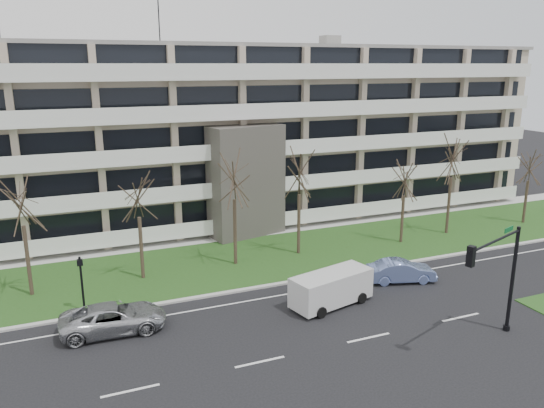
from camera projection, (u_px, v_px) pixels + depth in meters
name	position (u px, v px, depth m)	size (l,w,h in m)	color
ground	(368.00, 338.00, 27.28)	(160.00, 160.00, 0.00)	black
grass_verge	(272.00, 256.00, 38.89)	(90.00, 10.00, 0.06)	#214617
curb	(302.00, 280.00, 34.42)	(90.00, 0.35, 0.12)	#B2B2AD
sidewalk	(247.00, 234.00, 43.81)	(90.00, 2.00, 0.08)	#B2B2AD
lane_edge_line	(312.00, 290.00, 33.09)	(90.00, 0.12, 0.01)	white
apartment_building	(220.00, 133.00, 47.96)	(60.50, 15.10, 18.75)	#C0AF95
silver_pickup	(114.00, 318.00, 27.78)	(2.50, 5.43, 1.51)	#AEB0B5
blue_sedan	(401.00, 271.00, 34.21)	(1.52, 4.35, 1.43)	#7E96DB
white_van	(332.00, 286.00, 30.82)	(5.34, 3.01, 1.95)	silver
traffic_signal	(499.00, 270.00, 25.99)	(4.89, 1.98, 5.97)	black
pedestrian_signal	(81.00, 277.00, 29.66)	(0.32, 0.26, 3.31)	black
tree_1	(20.00, 198.00, 30.75)	(3.96, 3.96, 7.91)	#382B21
tree_2	(138.00, 193.00, 33.37)	(3.74, 3.74, 7.48)	#382B21
tree_3	(234.00, 173.00, 35.67)	(4.19, 4.19, 8.39)	#382B21
tree_4	(299.00, 171.00, 37.81)	(4.03, 4.03, 8.06)	#382B21
tree_5	(405.00, 177.00, 40.53)	(3.39, 3.39, 6.79)	#382B21
tree_6	(453.00, 155.00, 42.42)	(4.24, 4.24, 8.48)	#382B21
tree_7	(530.00, 164.00, 45.68)	(3.42, 3.42, 6.83)	#382B21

